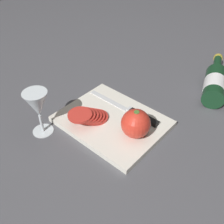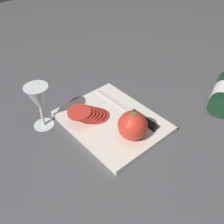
# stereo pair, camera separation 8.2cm
# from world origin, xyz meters

# --- Properties ---
(ground_plane) EXTENTS (3.00, 3.00, 0.00)m
(ground_plane) POSITION_xyz_m (0.00, 0.00, 0.00)
(ground_plane) COLOR #4C4C51
(cutting_board) EXTENTS (0.33, 0.26, 0.02)m
(cutting_board) POSITION_xyz_m (0.08, 0.01, 0.01)
(cutting_board) COLOR silver
(cutting_board) RESTS_ON ground_plane
(wine_glass) EXTENTS (0.07, 0.07, 0.15)m
(wine_glass) POSITION_xyz_m (0.21, 0.18, 0.10)
(wine_glass) COLOR silver
(wine_glass) RESTS_ON ground_plane
(whole_tomato) EXTENTS (0.09, 0.09, 0.09)m
(whole_tomato) POSITION_xyz_m (-0.02, 0.01, 0.06)
(whole_tomato) COLOR red
(whole_tomato) RESTS_ON cutting_board
(knife) EXTENTS (0.28, 0.02, 0.01)m
(knife) POSITION_xyz_m (0.03, -0.06, 0.02)
(knife) COLOR silver
(knife) RESTS_ON cutting_board
(tomato_slice_stack_near) EXTENTS (0.09, 0.13, 0.05)m
(tomato_slice_stack_near) POSITION_xyz_m (0.12, 0.06, 0.04)
(tomato_slice_stack_near) COLOR red
(tomato_slice_stack_near) RESTS_ON cutting_board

